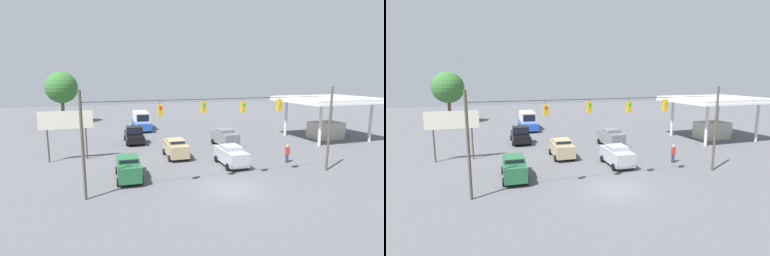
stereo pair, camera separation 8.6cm
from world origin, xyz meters
The scene contains 16 objects.
ground_plane centered at (0.00, 0.00, 0.00)m, with size 140.00×140.00×0.00m, color #56565B.
overhead_signal_span centered at (-0.06, -1.46, 4.61)m, with size 20.14×0.38×7.32m.
sedan_green_parked_shoulder centered at (6.76, -4.70, 0.99)m, with size 2.13×4.62×1.89m.
box_truck_blue_withflow_deep centered at (2.17, -27.11, 1.37)m, with size 2.56×7.19×2.76m.
sedan_grey_oncoming_far centered at (-5.45, -12.91, 1.04)m, with size 2.20×4.17×2.01m.
sedan_tan_withflow_mid centered at (1.43, -9.78, 0.98)m, with size 2.20×4.34×1.88m.
sedan_silver_crossing_near centered at (-2.65, -5.45, 0.98)m, with size 2.11×4.32×1.88m.
pickup_truck_black_withflow_far centered at (4.53, -17.88, 0.98)m, with size 2.35×5.17×2.12m.
traffic_cone_nearest centered at (6.84, -3.53, 0.28)m, with size 0.35×0.35×0.55m, color orange.
traffic_cone_second centered at (6.77, -6.26, 0.28)m, with size 0.35×0.35×0.55m, color orange.
traffic_cone_third centered at (6.76, -8.77, 0.28)m, with size 0.35×0.35×0.55m, color orange.
traffic_cone_fourth centered at (6.60, -11.48, 0.28)m, with size 0.35×0.35×0.55m, color orange.
gas_station centered at (-19.89, -12.55, 3.98)m, with size 11.18×9.56×5.45m.
roadside_billboard centered at (11.71, -11.96, 3.67)m, with size 4.92×0.16×4.86m.
pedestrian centered at (-8.13, -4.57, 0.87)m, with size 0.40×0.28×1.73m.
tree_horizon_left centered at (14.10, -37.65, 6.22)m, with size 5.40×5.40×8.95m.
Camera 1 is at (9.24, 18.75, 8.15)m, focal length 28.00 mm.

